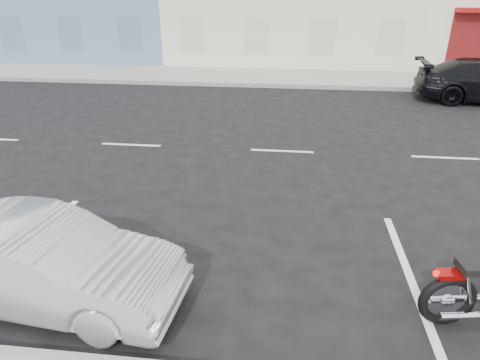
{
  "coord_description": "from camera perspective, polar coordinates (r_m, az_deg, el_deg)",
  "views": [
    {
      "loc": [
        -1.92,
        -10.25,
        3.99
      ],
      "look_at": [
        -2.69,
        -3.53,
        0.8
      ],
      "focal_mm": 32.0,
      "sensor_mm": 36.0,
      "label": 1
    }
  ],
  "objects": [
    {
      "name": "ground",
      "position": [
        11.17,
        15.97,
        3.3
      ],
      "size": [
        120.0,
        120.0,
        0.0
      ],
      "primitive_type": "plane",
      "color": "black",
      "rests_on": "ground"
    },
    {
      "name": "sidewalk_far",
      "position": [
        19.6,
        -2.76,
        13.7
      ],
      "size": [
        80.0,
        3.4,
        0.15
      ],
      "primitive_type": "cube",
      "color": "gray",
      "rests_on": "ground"
    },
    {
      "name": "curb_near",
      "position": [
        5.95,
        -28.75,
        -19.75
      ],
      "size": [
        80.0,
        0.12,
        0.16
      ],
      "primitive_type": "cube",
      "color": "gray",
      "rests_on": "ground"
    },
    {
      "name": "curb_far",
      "position": [
        17.96,
        -3.63,
        12.62
      ],
      "size": [
        80.0,
        0.12,
        0.16
      ],
      "primitive_type": "cube",
      "color": "gray",
      "rests_on": "ground"
    },
    {
      "name": "sedan_silver",
      "position": [
        6.27,
        -24.78,
        -10.04
      ],
      "size": [
        3.83,
        1.68,
        1.22
      ],
      "primitive_type": "imported",
      "rotation": [
        0.0,
        0.0,
        1.46
      ],
      "color": "#AAADB2",
      "rests_on": "ground"
    }
  ]
}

